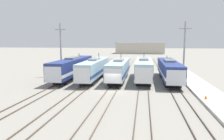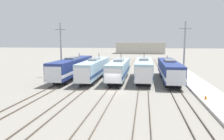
# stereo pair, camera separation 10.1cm
# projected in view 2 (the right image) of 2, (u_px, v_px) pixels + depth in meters

# --- Properties ---
(ground_plane) EXTENTS (400.00, 400.00, 0.00)m
(ground_plane) POSITION_uv_depth(u_px,v_px,m) (112.00, 90.00, 33.26)
(ground_plane) COLOR gray
(rail_pair_far_left) EXTENTS (1.50, 120.00, 0.15)m
(rail_pair_far_left) POSITION_uv_depth(u_px,v_px,m) (54.00, 88.00, 34.62)
(rail_pair_far_left) COLOR #4C4238
(rail_pair_far_left) RESTS_ON ground_plane
(rail_pair_center_left) EXTENTS (1.51, 120.00, 0.15)m
(rail_pair_center_left) POSITION_uv_depth(u_px,v_px,m) (82.00, 89.00, 33.94)
(rail_pair_center_left) COLOR #4C4238
(rail_pair_center_left) RESTS_ON ground_plane
(rail_pair_center) EXTENTS (1.51, 120.00, 0.15)m
(rail_pair_center) POSITION_uv_depth(u_px,v_px,m) (112.00, 90.00, 33.25)
(rail_pair_center) COLOR #4C4238
(rail_pair_center) RESTS_ON ground_plane
(rail_pair_center_right) EXTENTS (1.51, 120.00, 0.15)m
(rail_pair_center_right) POSITION_uv_depth(u_px,v_px,m) (143.00, 91.00, 32.57)
(rail_pair_center_right) COLOR #4C4238
(rail_pair_center_right) RESTS_ON ground_plane
(rail_pair_far_right) EXTENTS (1.50, 120.00, 0.15)m
(rail_pair_far_right) POSITION_uv_depth(u_px,v_px,m) (176.00, 92.00, 31.88)
(rail_pair_far_right) COLOR #4C4238
(rail_pair_far_right) RESTS_ON ground_plane
(locomotive_far_left) EXTENTS (3.10, 19.85, 4.87)m
(locomotive_far_left) POSITION_uv_depth(u_px,v_px,m) (72.00, 68.00, 43.46)
(locomotive_far_left) COLOR black
(locomotive_far_left) RESTS_ON ground_plane
(locomotive_center_left) EXTENTS (2.84, 18.07, 5.04)m
(locomotive_center_left) POSITION_uv_depth(u_px,v_px,m) (94.00, 69.00, 41.86)
(locomotive_center_left) COLOR #232326
(locomotive_center_left) RESTS_ON ground_plane
(locomotive_center) EXTENTS (3.04, 16.66, 4.95)m
(locomotive_center) POSITION_uv_depth(u_px,v_px,m) (119.00, 70.00, 41.20)
(locomotive_center) COLOR #232326
(locomotive_center) RESTS_ON ground_plane
(locomotive_center_right) EXTENTS (3.01, 16.60, 5.02)m
(locomotive_center_right) POSITION_uv_depth(u_px,v_px,m) (144.00, 69.00, 40.96)
(locomotive_center_right) COLOR #232326
(locomotive_center_right) RESTS_ON ground_plane
(locomotive_far_right) EXTENTS (3.09, 19.04, 4.48)m
(locomotive_far_right) POSITION_uv_depth(u_px,v_px,m) (169.00, 70.00, 40.68)
(locomotive_far_right) COLOR black
(locomotive_far_right) RESTS_ON ground_plane
(catenary_tower_left) EXTENTS (2.29, 0.33, 11.15)m
(catenary_tower_left) POSITION_uv_depth(u_px,v_px,m) (61.00, 49.00, 45.46)
(catenary_tower_left) COLOR gray
(catenary_tower_left) RESTS_ON ground_plane
(catenary_tower_right) EXTENTS (2.29, 0.33, 11.15)m
(catenary_tower_right) POSITION_uv_depth(u_px,v_px,m) (184.00, 50.00, 41.84)
(catenary_tower_right) COLOR gray
(catenary_tower_right) RESTS_ON ground_plane
(platform) EXTENTS (4.00, 120.00, 0.33)m
(platform) POSITION_uv_depth(u_px,v_px,m) (207.00, 92.00, 31.24)
(platform) COLOR #B7B5AD
(platform) RESTS_ON ground_plane
(traffic_cone) EXTENTS (0.36, 0.36, 0.57)m
(traffic_cone) POSITION_uv_depth(u_px,v_px,m) (206.00, 97.00, 26.94)
(traffic_cone) COLOR orange
(traffic_cone) RESTS_ON platform
(depot_building) EXTENTS (28.11, 13.44, 6.70)m
(depot_building) POSITION_uv_depth(u_px,v_px,m) (140.00, 48.00, 131.22)
(depot_building) COLOR #B2AD9E
(depot_building) RESTS_ON ground_plane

